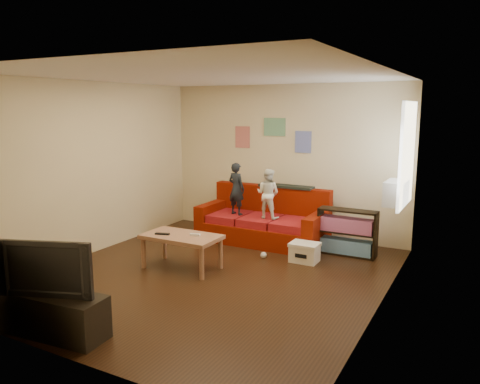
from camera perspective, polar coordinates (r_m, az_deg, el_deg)
The scene contains 17 objects.
room_shell at distance 6.25m, azimuth -3.47°, elevation 1.55°, with size 4.52×5.02×2.72m.
sofa at distance 8.15m, azimuth 2.95°, elevation -3.76°, with size 2.18×1.00×0.96m.
child_a at distance 8.08m, azimuth -0.44°, elevation 0.40°, with size 0.33×0.22×0.91m, color black.
child_b at distance 7.82m, azimuth 3.42°, elevation -0.21°, with size 0.41×0.32×0.84m, color white.
coffee_table at distance 6.79m, azimuth -7.14°, elevation -5.78°, with size 1.11×0.61×0.50m.
remote at distance 6.82m, azimuth -9.46°, elevation -5.05°, with size 0.21×0.05×0.02m, color black.
game_controller at distance 6.69m, azimuth -5.50°, elevation -5.21°, with size 0.15×0.04×0.03m, color silver.
bookshelf at distance 7.56m, azimuth 12.93°, elevation -5.09°, with size 0.91×0.27×0.73m.
window at distance 7.02m, azimuth 19.70°, elevation 4.31°, with size 0.04×1.08×1.48m, color white.
ac_unit at distance 7.11m, azimuth 18.47°, elevation -0.11°, with size 0.28×0.55×0.35m, color #B7B2A3.
artwork_left at distance 8.78m, azimuth 0.31°, elevation 6.71°, with size 0.30×0.01×0.40m, color #D87266.
artwork_center at distance 8.48m, azimuth 4.23°, elevation 7.91°, with size 0.42×0.01×0.32m, color #72B27F.
artwork_right at distance 8.29m, azimuth 7.70°, elevation 6.06°, with size 0.30×0.01×0.38m, color #727FCC.
file_box at distance 7.16m, azimuth 7.87°, elevation -7.28°, with size 0.43×0.32×0.29m.
tv_stand at distance 5.29m, azimuth -21.87°, elevation -13.61°, with size 1.18×0.39×0.44m, color black.
television at distance 5.11m, azimuth -22.26°, elevation -8.36°, with size 1.00×0.13×0.58m, color black.
tissue at distance 7.29m, azimuth 2.90°, elevation -7.69°, with size 0.10×0.10×0.10m, color silver.
Camera 1 is at (3.25, -5.26, 2.30)m, focal length 35.00 mm.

